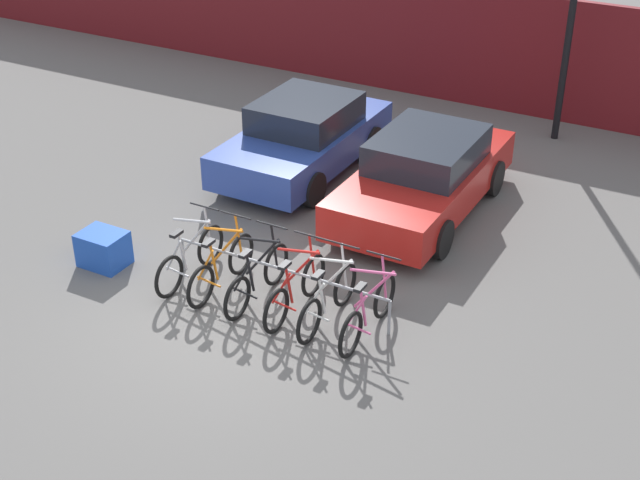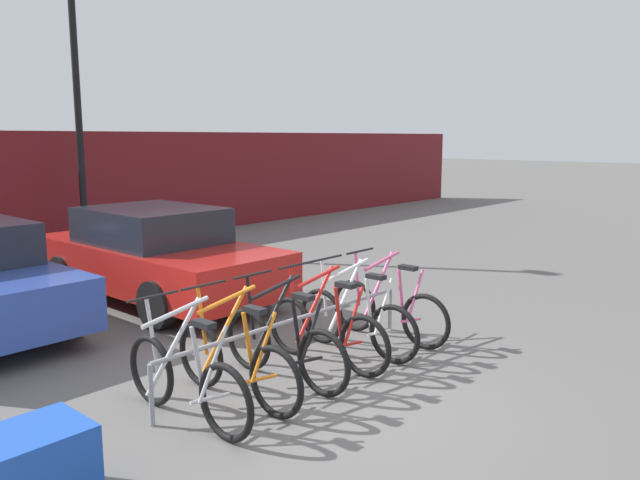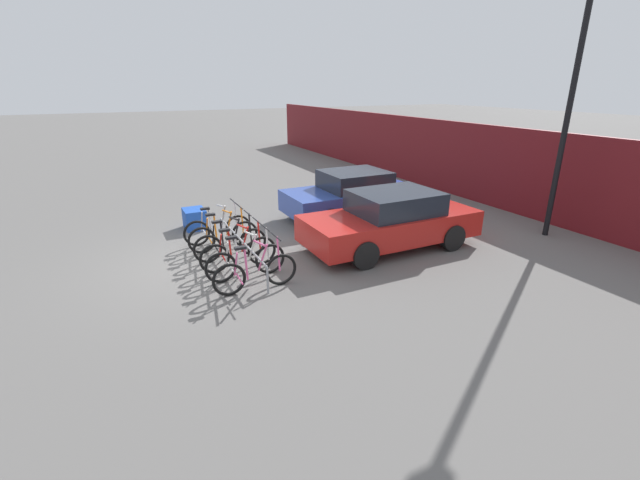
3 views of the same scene
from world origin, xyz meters
name	(u,v)px [view 2 (image 2 of 3)]	position (x,y,z in m)	size (l,w,h in m)	color
ground_plane	(318,398)	(0.00, 0.00, 0.00)	(120.00, 120.00, 0.00)	#605E5B
bike_rack	(294,326)	(0.37, 0.68, 0.48)	(3.52, 0.04, 0.57)	gray
bicycle_silver	(186,380)	(-1.11, 0.53, 0.38)	(0.68, 1.71, 1.05)	black
bicycle_orange	(236,362)	(-0.55, 0.53, 0.38)	(0.68, 1.71, 1.05)	black
bicycle_black	(284,346)	(0.07, 0.53, 0.38)	(0.68, 1.71, 1.05)	black
bicycle_red	(326,331)	(0.71, 0.53, 0.38)	(0.68, 1.71, 1.05)	black
bicycle_white	(356,321)	(1.23, 0.53, 0.38)	(0.68, 1.71, 1.05)	black
bicycle_pink	(388,309)	(1.86, 0.53, 0.38)	(0.68, 1.71, 1.05)	black
car_red	(156,255)	(1.08, 4.24, 0.69)	(1.91, 4.29, 1.40)	red
lamp_post	(75,59)	(2.21, 8.50, 3.98)	(0.24, 0.44, 7.24)	black
cargo_crate	(33,469)	(-2.56, 0.23, 0.28)	(0.70, 0.56, 0.55)	blue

